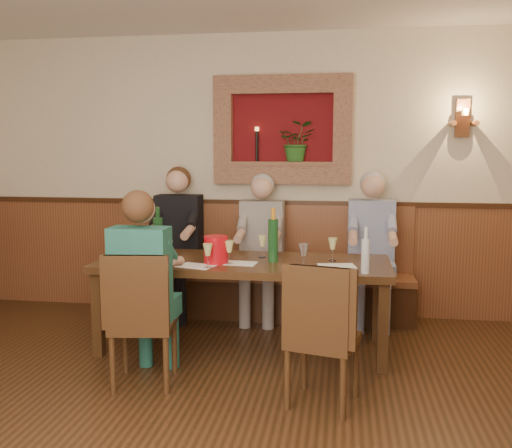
{
  "coord_description": "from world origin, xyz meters",
  "views": [
    {
      "loc": [
        0.81,
        -2.71,
        1.67
      ],
      "look_at": [
        0.1,
        1.9,
        1.05
      ],
      "focal_mm": 40.0,
      "sensor_mm": 36.0,
      "label": 1
    }
  ],
  "objects_px": {
    "spittoon_bucket": "(216,250)",
    "water_bottle": "(366,255)",
    "wine_bottle_green_a": "(273,239)",
    "wine_bottle_green_b": "(158,237)",
    "dining_table": "(243,269)",
    "person_bench_right": "(371,262)",
    "person_chair_front": "(146,304)",
    "bench": "(260,284)",
    "chair_near_right": "(322,363)",
    "person_bench_left": "(177,255)",
    "chair_near_left": "(144,346)",
    "person_bench_mid": "(261,260)"
  },
  "relations": [
    {
      "from": "dining_table",
      "to": "chair_near_right",
      "type": "height_order",
      "value": "chair_near_right"
    },
    {
      "from": "chair_near_right",
      "to": "spittoon_bucket",
      "type": "height_order",
      "value": "spittoon_bucket"
    },
    {
      "from": "bench",
      "to": "spittoon_bucket",
      "type": "bearing_deg",
      "value": -100.36
    },
    {
      "from": "person_bench_mid",
      "to": "person_bench_right",
      "type": "height_order",
      "value": "person_bench_right"
    },
    {
      "from": "spittoon_bucket",
      "to": "wine_bottle_green_b",
      "type": "height_order",
      "value": "wine_bottle_green_b"
    },
    {
      "from": "water_bottle",
      "to": "wine_bottle_green_b",
      "type": "bearing_deg",
      "value": 168.56
    },
    {
      "from": "person_chair_front",
      "to": "wine_bottle_green_b",
      "type": "relative_size",
      "value": 3.22
    },
    {
      "from": "person_chair_front",
      "to": "spittoon_bucket",
      "type": "bearing_deg",
      "value": 59.78
    },
    {
      "from": "person_bench_right",
      "to": "person_bench_left",
      "type": "bearing_deg",
      "value": -179.97
    },
    {
      "from": "spittoon_bucket",
      "to": "water_bottle",
      "type": "distance_m",
      "value": 1.2
    },
    {
      "from": "wine_bottle_green_a",
      "to": "water_bottle",
      "type": "height_order",
      "value": "wine_bottle_green_a"
    },
    {
      "from": "chair_near_left",
      "to": "wine_bottle_green_a",
      "type": "distance_m",
      "value": 1.34
    },
    {
      "from": "person_bench_right",
      "to": "water_bottle",
      "type": "bearing_deg",
      "value": -94.82
    },
    {
      "from": "chair_near_right",
      "to": "wine_bottle_green_a",
      "type": "height_order",
      "value": "wine_bottle_green_a"
    },
    {
      "from": "person_bench_right",
      "to": "spittoon_bucket",
      "type": "xyz_separation_m",
      "value": [
        -1.28,
        -0.98,
        0.26
      ]
    },
    {
      "from": "water_bottle",
      "to": "chair_near_right",
      "type": "bearing_deg",
      "value": -114.32
    },
    {
      "from": "chair_near_right",
      "to": "person_chair_front",
      "type": "bearing_deg",
      "value": -175.12
    },
    {
      "from": "person_bench_right",
      "to": "wine_bottle_green_a",
      "type": "xyz_separation_m",
      "value": [
        -0.83,
        -0.85,
        0.33
      ]
    },
    {
      "from": "person_chair_front",
      "to": "wine_bottle_green_b",
      "type": "bearing_deg",
      "value": 101.42
    },
    {
      "from": "wine_bottle_green_b",
      "to": "dining_table",
      "type": "bearing_deg",
      "value": -0.58
    },
    {
      "from": "person_bench_mid",
      "to": "water_bottle",
      "type": "distance_m",
      "value": 1.54
    },
    {
      "from": "person_bench_mid",
      "to": "person_chair_front",
      "type": "xyz_separation_m",
      "value": [
        -0.6,
        -1.62,
        -0.02
      ]
    },
    {
      "from": "wine_bottle_green_a",
      "to": "person_bench_right",
      "type": "bearing_deg",
      "value": 45.76
    },
    {
      "from": "bench",
      "to": "wine_bottle_green_a",
      "type": "relative_size",
      "value": 6.79
    },
    {
      "from": "person_chair_front",
      "to": "person_bench_mid",
      "type": "bearing_deg",
      "value": 69.71
    },
    {
      "from": "chair_near_right",
      "to": "bench",
      "type": "bearing_deg",
      "value": 123.6
    },
    {
      "from": "person_bench_mid",
      "to": "water_bottle",
      "type": "relative_size",
      "value": 4.13
    },
    {
      "from": "wine_bottle_green_b",
      "to": "water_bottle",
      "type": "xyz_separation_m",
      "value": [
        1.71,
        -0.35,
        -0.04
      ]
    },
    {
      "from": "dining_table",
      "to": "person_bench_mid",
      "type": "xyz_separation_m",
      "value": [
        0.03,
        0.84,
        -0.08
      ]
    },
    {
      "from": "person_bench_left",
      "to": "spittoon_bucket",
      "type": "height_order",
      "value": "person_bench_left"
    },
    {
      "from": "dining_table",
      "to": "person_bench_left",
      "type": "relative_size",
      "value": 1.61
    },
    {
      "from": "bench",
      "to": "dining_table",
      "type": "bearing_deg",
      "value": -90.0
    },
    {
      "from": "wine_bottle_green_b",
      "to": "spittoon_bucket",
      "type": "bearing_deg",
      "value": -15.37
    },
    {
      "from": "chair_near_left",
      "to": "water_bottle",
      "type": "height_order",
      "value": "water_bottle"
    },
    {
      "from": "dining_table",
      "to": "spittoon_bucket",
      "type": "height_order",
      "value": "spittoon_bucket"
    },
    {
      "from": "bench",
      "to": "wine_bottle_green_b",
      "type": "height_order",
      "value": "wine_bottle_green_b"
    },
    {
      "from": "dining_table",
      "to": "chair_near_left",
      "type": "distance_m",
      "value": 1.09
    },
    {
      "from": "wine_bottle_green_a",
      "to": "wine_bottle_green_b",
      "type": "xyz_separation_m",
      "value": [
        -0.98,
        0.02,
        -0.0
      ]
    },
    {
      "from": "chair_near_left",
      "to": "person_bench_mid",
      "type": "relative_size",
      "value": 0.68
    },
    {
      "from": "chair_near_left",
      "to": "person_bench_mid",
      "type": "bearing_deg",
      "value": 62.47
    },
    {
      "from": "dining_table",
      "to": "bench",
      "type": "height_order",
      "value": "bench"
    },
    {
      "from": "chair_near_right",
      "to": "spittoon_bucket",
      "type": "distance_m",
      "value": 1.35
    },
    {
      "from": "chair_near_left",
      "to": "spittoon_bucket",
      "type": "height_order",
      "value": "spittoon_bucket"
    },
    {
      "from": "chair_near_left",
      "to": "wine_bottle_green_b",
      "type": "height_order",
      "value": "wine_bottle_green_b"
    },
    {
      "from": "bench",
      "to": "person_bench_left",
      "type": "height_order",
      "value": "person_bench_left"
    },
    {
      "from": "dining_table",
      "to": "spittoon_bucket",
      "type": "bearing_deg",
      "value": -144.96
    },
    {
      "from": "person_bench_left",
      "to": "person_chair_front",
      "type": "bearing_deg",
      "value": -81.29
    },
    {
      "from": "bench",
      "to": "person_bench_right",
      "type": "bearing_deg",
      "value": -5.65
    },
    {
      "from": "person_bench_mid",
      "to": "wine_bottle_green_a",
      "type": "relative_size",
      "value": 3.24
    },
    {
      "from": "person_chair_front",
      "to": "wine_bottle_green_b",
      "type": "height_order",
      "value": "person_chair_front"
    }
  ]
}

